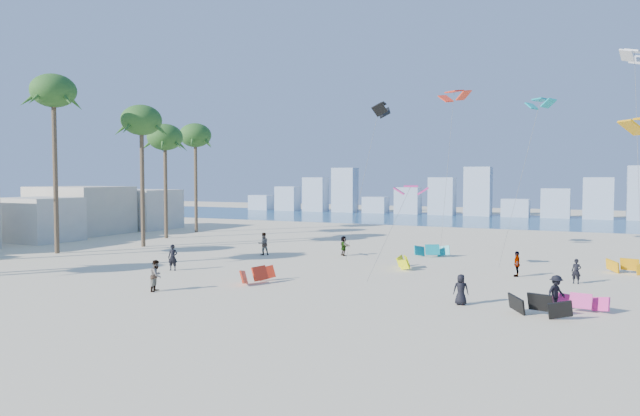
% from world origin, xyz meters
% --- Properties ---
extents(ground, '(220.00, 220.00, 0.00)m').
position_xyz_m(ground, '(0.00, 0.00, 0.00)').
color(ground, beige).
rests_on(ground, ground).
extents(ocean, '(220.00, 220.00, 0.00)m').
position_xyz_m(ocean, '(0.00, 72.00, 0.01)').
color(ocean, navy).
rests_on(ocean, ground).
extents(kitesurfer_near, '(0.78, 0.64, 1.84)m').
position_xyz_m(kitesurfer_near, '(-7.07, 12.98, 0.92)').
color(kitesurfer_near, black).
rests_on(kitesurfer_near, ground).
extents(kitesurfer_mid, '(0.90, 1.04, 1.81)m').
position_xyz_m(kitesurfer_mid, '(-2.99, 6.67, 0.90)').
color(kitesurfer_mid, gray).
rests_on(kitesurfer_mid, ground).
extents(kitesurfers_far, '(25.20, 15.72, 1.90)m').
position_xyz_m(kitesurfers_far, '(7.67, 18.92, 0.86)').
color(kitesurfers_far, black).
rests_on(kitesurfers_far, ground).
extents(grounded_kites, '(23.29, 19.60, 0.95)m').
position_xyz_m(grounded_kites, '(12.24, 17.93, 0.46)').
color(grounded_kites, red).
rests_on(grounded_kites, ground).
extents(flying_kites, '(24.65, 23.28, 15.48)m').
position_xyz_m(flying_kites, '(13.93, 24.75, 11.58)').
color(flying_kites, '#D62F88').
rests_on(flying_kites, ground).
extents(palm_row, '(9.70, 44.80, 15.39)m').
position_xyz_m(palm_row, '(-22.51, 16.15, 11.42)').
color(palm_row, brown).
rests_on(palm_row, ground).
extents(beachfront_buildings, '(11.50, 43.00, 6.00)m').
position_xyz_m(beachfront_buildings, '(-33.69, 20.82, 2.67)').
color(beachfront_buildings, beige).
rests_on(beachfront_buildings, ground).
extents(distant_skyline, '(85.00, 3.00, 8.40)m').
position_xyz_m(distant_skyline, '(-1.19, 82.00, 3.09)').
color(distant_skyline, '#9EADBF').
rests_on(distant_skyline, ground).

